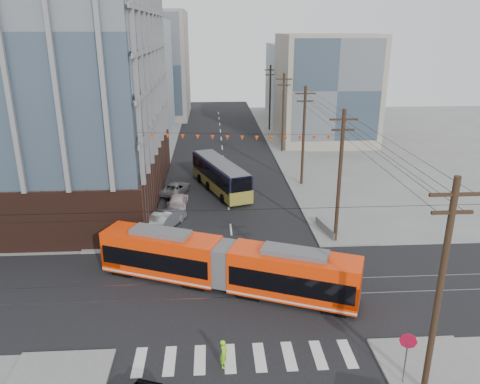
% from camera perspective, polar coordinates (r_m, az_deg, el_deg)
% --- Properties ---
extents(ground, '(160.00, 160.00, 0.00)m').
position_cam_1_polar(ground, '(29.00, 0.14, -15.86)').
color(ground, slate).
extents(bg_bldg_nw_near, '(18.00, 16.00, 18.00)m').
position_cam_1_polar(bg_bldg_nw_near, '(77.61, -15.42, 12.94)').
color(bg_bldg_nw_near, '#8C99A5').
rests_on(bg_bldg_nw_near, ground).
extents(bg_bldg_ne_near, '(14.00, 14.00, 16.00)m').
position_cam_1_polar(bg_bldg_ne_near, '(74.28, 10.38, 12.27)').
color(bg_bldg_ne_near, gray).
rests_on(bg_bldg_ne_near, ground).
extents(bg_bldg_nw_far, '(16.00, 18.00, 20.00)m').
position_cam_1_polar(bg_bldg_nw_far, '(96.70, -11.33, 14.97)').
color(bg_bldg_nw_far, gray).
rests_on(bg_bldg_nw_far, ground).
extents(bg_bldg_ne_far, '(16.00, 16.00, 14.00)m').
position_cam_1_polar(bg_bldg_ne_far, '(94.22, 8.67, 13.18)').
color(bg_bldg_ne_far, '#8C99A5').
rests_on(bg_bldg_ne_far, ground).
extents(utility_pole_near, '(0.30, 0.30, 11.00)m').
position_cam_1_polar(utility_pole_near, '(23.19, 23.10, -11.29)').
color(utility_pole_near, black).
rests_on(utility_pole_near, ground).
extents(utility_pole_far, '(0.30, 0.30, 11.00)m').
position_cam_1_polar(utility_pole_far, '(81.07, 3.67, 11.32)').
color(utility_pole_far, black).
rests_on(utility_pole_far, ground).
extents(streetcar, '(17.43, 9.12, 3.44)m').
position_cam_1_polar(streetcar, '(31.77, -1.86, -8.85)').
color(streetcar, '#FF3506').
rests_on(streetcar, ground).
extents(city_bus, '(6.30, 11.85, 3.31)m').
position_cam_1_polar(city_bus, '(50.67, -2.42, 2.01)').
color(city_bus, black).
rests_on(city_bus, ground).
extents(parked_car_silver, '(3.51, 5.12, 1.60)m').
position_cam_1_polar(parked_car_silver, '(42.00, -8.98, -3.20)').
color(parked_car_silver, '#A5ACB3').
rests_on(parked_car_silver, ground).
extents(parked_car_white, '(1.95, 4.41, 1.26)m').
position_cam_1_polar(parked_car_white, '(46.65, -7.58, -1.03)').
color(parked_car_white, beige).
rests_on(parked_car_white, ground).
extents(parked_car_grey, '(3.51, 5.04, 1.28)m').
position_cam_1_polar(parked_car_grey, '(50.25, -7.84, 0.47)').
color(parked_car_grey, slate).
rests_on(parked_car_grey, ground).
extents(pedestrian, '(0.54, 0.67, 1.60)m').
position_cam_1_polar(pedestrian, '(25.61, -1.98, -19.09)').
color(pedestrian, '#87E61A').
rests_on(pedestrian, ground).
extents(stop_sign, '(1.08, 1.08, 2.78)m').
position_cam_1_polar(stop_sign, '(25.52, 19.51, -18.86)').
color(stop_sign, '#AC0E2E').
rests_on(stop_sign, ground).
extents(jersey_barrier, '(1.57, 4.05, 0.79)m').
position_cam_1_polar(jersey_barrier, '(41.19, 10.60, -4.37)').
color(jersey_barrier, slate).
rests_on(jersey_barrier, ground).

